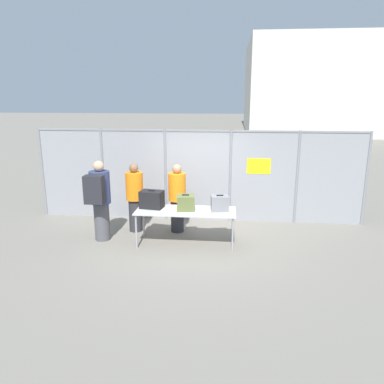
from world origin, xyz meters
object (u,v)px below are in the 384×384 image
suitcase_olive (186,203)px  utility_trailer (242,184)px  suitcase_black (152,199)px  traveler_hooded (99,198)px  suitcase_grey (220,203)px  security_worker_far (135,197)px  inspection_table (186,213)px  security_worker_near (177,197)px

suitcase_olive → utility_trailer: (1.36, 4.11, -0.51)m
suitcase_black → traveler_hooded: 1.17m
suitcase_grey → utility_trailer: 4.17m
suitcase_olive → security_worker_far: security_worker_far is taller
suitcase_black → traveler_hooded: (-1.17, -0.10, 0.03)m
suitcase_olive → utility_trailer: 4.36m
inspection_table → suitcase_olive: size_ratio=5.18×
suitcase_olive → security_worker_far: 1.48m
inspection_table → security_worker_near: security_worker_near is taller
utility_trailer → suitcase_grey: bearing=-98.4°
suitcase_grey → traveler_hooded: 2.69m
suitcase_grey → security_worker_near: size_ratio=0.25×
suitcase_black → suitcase_grey: suitcase_black is taller
inspection_table → security_worker_far: bearing=151.5°
suitcase_grey → utility_trailer: (0.61, 4.09, -0.52)m
suitcase_black → suitcase_olive: 0.77m
security_worker_far → traveler_hooded: bearing=51.1°
inspection_table → traveler_hooded: size_ratio=1.19×
suitcase_grey → utility_trailer: suitcase_grey is taller
suitcase_olive → suitcase_grey: (0.75, 0.02, 0.00)m
suitcase_olive → security_worker_far: bearing=152.9°
security_worker_near → utility_trailer: 3.79m
traveler_hooded → security_worker_far: bearing=44.7°
traveler_hooded → suitcase_grey: bearing=-2.8°
inspection_table → suitcase_black: (-0.78, 0.12, 0.25)m
inspection_table → suitcase_grey: (0.74, 0.06, 0.22)m
traveler_hooded → inspection_table: bearing=-4.2°
suitcase_black → suitcase_olive: bearing=-5.4°
security_worker_far → utility_trailer: size_ratio=0.41×
suitcase_black → security_worker_near: bearing=53.6°
suitcase_black → security_worker_near: security_worker_near is taller
suitcase_olive → inspection_table: bearing=-80.3°
inspection_table → suitcase_grey: 0.78m
inspection_table → suitcase_olive: bearing=99.7°
inspection_table → security_worker_near: size_ratio=1.32×
traveler_hooded → security_worker_near: (1.65, 0.76, -0.15)m
traveler_hooded → security_worker_near: 1.82m
traveler_hooded → security_worker_far: (0.62, 0.70, -0.15)m
inspection_table → suitcase_olive: 0.22m
suitcase_grey → suitcase_olive: bearing=-178.8°
traveler_hooded → utility_trailer: bearing=47.7°
inspection_table → security_worker_near: 0.84m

